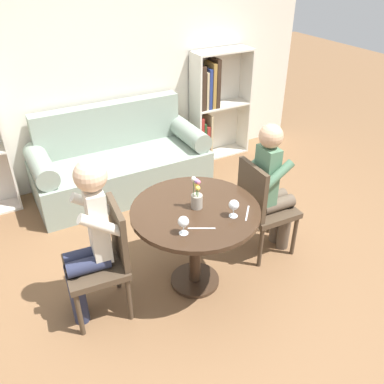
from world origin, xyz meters
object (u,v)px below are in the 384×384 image
at_px(flower_vase, 197,197).
at_px(couch, 120,164).
at_px(chair_right, 262,205).
at_px(wine_glass_left, 183,222).
at_px(wine_glass_right, 234,206).
at_px(chair_left, 105,257).
at_px(person_left, 89,238).
at_px(bookshelf_right, 213,105).
at_px(person_right, 273,188).

bearing_deg(flower_vase, couch, 90.66).
height_order(chair_right, wine_glass_left, chair_right).
bearing_deg(chair_right, wine_glass_right, 122.19).
height_order(chair_left, person_left, person_left).
xyz_separation_m(bookshelf_right, flower_vase, (-1.32, -1.95, 0.14)).
height_order(person_right, flower_vase, person_right).
bearing_deg(wine_glass_left, person_right, 16.15).
distance_m(person_right, wine_glass_left, 1.05).
relative_size(couch, chair_left, 2.07).
bearing_deg(bookshelf_right, person_right, -106.31).
distance_m(person_right, wine_glass_right, 0.68).
xyz_separation_m(bookshelf_right, person_right, (-0.55, -1.89, -0.03)).
bearing_deg(chair_left, wine_glass_right, 77.27).
distance_m(person_left, wine_glass_left, 0.66).
bearing_deg(bookshelf_right, chair_right, -108.88).
bearing_deg(flower_vase, person_left, 174.37).
distance_m(couch, wine_glass_right, 1.98).
height_order(bookshelf_right, chair_left, bookshelf_right).
bearing_deg(couch, person_right, -64.25).
height_order(chair_right, person_left, person_left).
xyz_separation_m(bookshelf_right, chair_left, (-2.03, -1.88, -0.18)).
relative_size(couch, person_right, 1.52).
bearing_deg(chair_right, flower_vase, 97.61).
bearing_deg(bookshelf_right, couch, -168.75).
bearing_deg(couch, chair_right, -66.83).
xyz_separation_m(couch, bookshelf_right, (1.34, 0.27, 0.37)).
bearing_deg(person_left, couch, 159.44).
distance_m(couch, bookshelf_right, 1.41).
bearing_deg(wine_glass_left, person_left, 151.37).
relative_size(couch, chair_right, 2.07).
bearing_deg(wine_glass_right, couch, 95.83).
bearing_deg(couch, chair_left, -113.20).
bearing_deg(wine_glass_left, chair_right, 18.02).
bearing_deg(chair_right, bookshelf_right, -16.64).
bearing_deg(chair_left, bookshelf_right, 138.15).
bearing_deg(wine_glass_left, wine_glass_right, 0.97).
bearing_deg(person_right, wine_glass_left, 108.39).
distance_m(person_left, wine_glass_right, 1.03).
bearing_deg(chair_right, wine_glass_left, 110.26).
distance_m(wine_glass_right, flower_vase, 0.28).
bearing_deg(flower_vase, wine_glass_right, -51.97).
distance_m(bookshelf_right, wine_glass_left, 2.68).
xyz_separation_m(person_right, wine_glass_right, (-0.59, -0.28, 0.17)).
distance_m(person_left, flower_vase, 0.81).
bearing_deg(person_right, chair_left, 91.94).
bearing_deg(chair_right, couch, 25.41).
bearing_deg(chair_right, person_right, -91.47).
distance_m(chair_right, wine_glass_left, 1.00).
relative_size(chair_right, flower_vase, 3.45).
bearing_deg(couch, flower_vase, -89.34).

